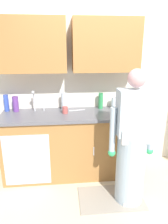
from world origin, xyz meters
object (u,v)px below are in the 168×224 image
bottle_water_short (114,103)px  cup_by_sink (65,110)px  bottle_water_tall (6,103)px  bottle_cleaner_spray (64,101)px  sink (37,115)px  bottle_soap (101,101)px  person_at_sink (132,149)px  bottle_dish_liquid (16,104)px  knife_on_counter (77,110)px

bottle_water_short → cup_by_sink: (-0.73, -0.17, -0.04)m
bottle_water_tall → cup_by_sink: 0.86m
bottle_water_short → bottle_cleaner_spray: bottle_cleaner_spray is taller
sink → cup_by_sink: size_ratio=5.19×
bottle_soap → bottle_water_short: bearing=-5.8°
bottle_water_tall → cup_by_sink: (0.84, -0.19, -0.07)m
person_at_sink → bottle_water_short: (-0.02, 0.85, 0.33)m
bottle_water_short → bottle_cleaner_spray: 0.75m
sink → person_at_sink: 1.36m
person_at_sink → bottle_dish_liquid: 1.72m
bottle_water_short → person_at_sink: bearing=-88.6°
sink → bottle_water_short: bearing=8.6°
person_at_sink → bottle_water_short: bearing=91.4°
person_at_sink → cup_by_sink: (-0.76, 0.68, 0.30)m
cup_by_sink → knife_on_counter: 0.22m
person_at_sink → bottle_soap: bearing=104.1°
bottle_water_tall → sink: bearing=-23.9°
bottle_dish_liquid → bottle_water_tall: bottle_water_tall is taller
sink → knife_on_counter: size_ratio=2.08×
bottle_dish_liquid → knife_on_counter: 0.88m
sink → bottle_dish_liquid: size_ratio=2.29×
person_at_sink → bottle_cleaner_spray: 1.21m
bottle_water_short → cup_by_sink: 0.75m
sink → person_at_sink: (1.15, -0.68, -0.23)m
cup_by_sink → knife_on_counter: size_ratio=0.40×
bottle_dish_liquid → bottle_soap: (1.24, 0.02, 0.01)m
bottle_water_short → bottle_dish_liquid: bearing=-179.9°
bottle_dish_liquid → bottle_soap: bearing=1.1°
knife_on_counter → bottle_dish_liquid: bearing=-12.9°
bottle_water_tall → knife_on_counter: 1.02m
person_at_sink → cup_by_sink: bearing=137.9°
bottle_water_short → bottle_water_tall: 1.57m
bottle_water_tall → bottle_dish_liquid: bearing=-12.1°
bottle_dish_liquid → cup_by_sink: bottle_dish_liquid is taller
bottle_soap → knife_on_counter: bottle_soap is taller
person_at_sink → cup_by_sink: 1.06m
bottle_water_short → bottle_water_tall: size_ratio=0.72×
sink → cup_by_sink: bearing=0.3°
person_at_sink → bottle_water_tall: person_at_sink is taller
bottle_cleaner_spray → bottle_soap: 0.55m
bottle_dish_liquid → bottle_cleaner_spray: bearing=0.3°
sink → bottle_soap: sink is taller
person_at_sink → cup_by_sink: person_at_sink is taller
bottle_dish_liquid → bottle_soap: bottle_soap is taller
bottle_water_short → bottle_water_tall: bottle_water_tall is taller
bottle_water_short → bottle_soap: bottle_soap is taller
bottle_cleaner_spray → bottle_dish_liquid: bearing=-179.7°
bottle_water_short → knife_on_counter: bearing=-175.4°
person_at_sink → knife_on_counter: person_at_sink is taller
bottle_dish_liquid → knife_on_counter: (0.88, -0.04, -0.11)m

